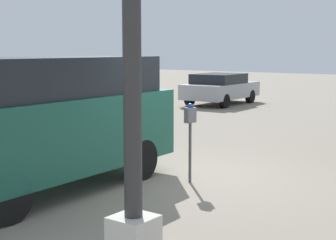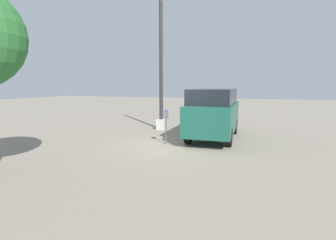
% 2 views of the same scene
% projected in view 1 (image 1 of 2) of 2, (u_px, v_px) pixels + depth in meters
% --- Properties ---
extents(ground_plane, '(80.00, 80.00, 0.00)m').
position_uv_depth(ground_plane, '(173.00, 179.00, 9.23)').
color(ground_plane, gray).
extents(parking_meter_near, '(0.22, 0.14, 1.39)m').
position_uv_depth(parking_meter_near, '(190.00, 124.00, 8.85)').
color(parking_meter_near, '#4C4C4C').
rests_on(parking_meter_near, ground).
extents(lamp_post, '(0.44, 0.44, 6.58)m').
position_uv_depth(lamp_post, '(132.00, 29.00, 5.19)').
color(lamp_post, beige).
rests_on(lamp_post, ground).
extents(parked_van, '(4.70, 1.96, 2.18)m').
position_uv_depth(parked_van, '(48.00, 119.00, 8.34)').
color(parked_van, '#195142').
rests_on(parked_van, ground).
extents(car_distant, '(3.96, 2.00, 1.30)m').
position_uv_depth(car_distant, '(220.00, 88.00, 21.67)').
color(car_distant, '#9E9EA3').
rests_on(car_distant, ground).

